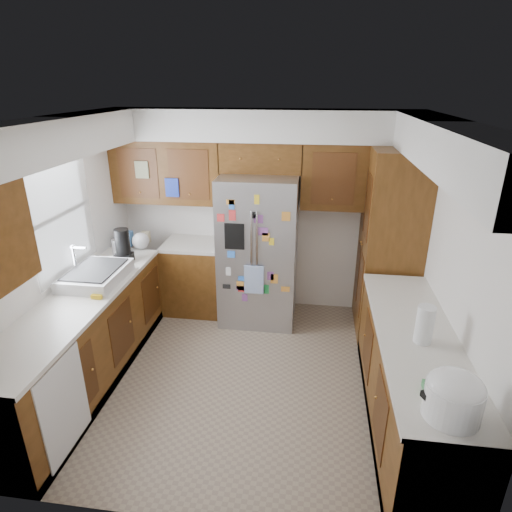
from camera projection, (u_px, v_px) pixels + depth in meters
The scene contains 12 objects.
floor at pixel (243, 375), 4.36m from camera, with size 3.60×3.60×0.00m, color gray.
room_shell at pixel (236, 191), 4.02m from camera, with size 3.64×3.24×2.52m.
left_counter_run at pixel (113, 328), 4.40m from camera, with size 1.36×3.20×0.92m.
right_counter_run at pixel (409, 385), 3.58m from camera, with size 0.63×2.25×0.92m.
pantry at pixel (390, 244), 4.82m from camera, with size 0.60×0.90×2.15m, color #472A0D.
fridge at pixel (259, 250), 5.13m from camera, with size 0.90×0.79×1.80m.
bridge_cabinet at pixel (261, 157), 4.93m from camera, with size 0.96×0.34×0.35m, color #472A0D.
fridge_top_items at pixel (267, 129), 4.79m from camera, with size 0.85×0.31×0.29m.
sink_assembly at pixel (96, 275), 4.27m from camera, with size 0.52×0.73×0.37m.
left_counter_clutter at pixel (129, 244), 4.91m from camera, with size 0.38×0.87×0.38m.
rice_cooker at pixel (454, 395), 2.50m from camera, with size 0.34×0.33×0.30m.
paper_towel at pixel (425, 325), 3.24m from camera, with size 0.13×0.13×0.30m, color white.
Camera 1 is at (0.62, -3.53, 2.77)m, focal length 30.00 mm.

